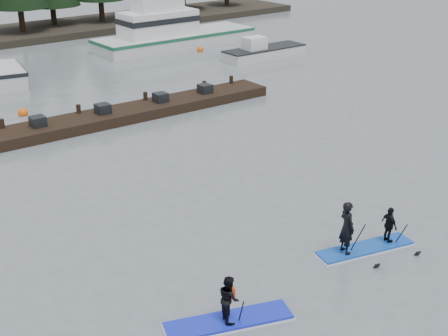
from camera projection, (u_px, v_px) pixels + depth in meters
ground at (338, 254)px, 20.41m from camera, size 160.00×160.00×0.00m
fishing_boat_medium at (172, 40)px, 50.37m from camera, size 13.48×4.02×8.14m
skiff at (264, 53)px, 46.73m from camera, size 6.67×2.17×0.77m
floating_dock at (137, 111)px, 33.73m from camera, size 16.49×2.82×0.55m
buoy_c at (200, 51)px, 48.99m from camera, size 0.52×0.52×0.52m
buoy_b at (23, 115)px, 33.98m from camera, size 0.54×0.54×0.54m
paddleboard_solo at (229, 309)px, 16.86m from camera, size 3.59×2.04×1.90m
paddleboard_duo at (363, 233)px, 20.36m from camera, size 3.48×1.76×2.38m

